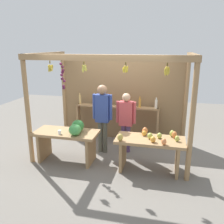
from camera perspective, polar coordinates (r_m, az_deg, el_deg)
The scene contains 7 objects.
ground_plane at distance 6.07m, azimuth 0.41°, elevation -9.40°, with size 12.00×12.00×0.00m, color slate.
market_stall at distance 6.06m, azimuth 1.36°, elevation 4.38°, with size 3.51×1.99×2.40m.
fruit_counter_left at distance 5.46m, azimuth -10.16°, elevation -5.72°, with size 1.42×0.64×0.97m.
fruit_counter_right at distance 5.08m, azimuth 9.09°, elevation -7.93°, with size 1.42×0.65×0.86m.
bottle_shelf_unit at distance 6.45m, azimuth 1.07°, elevation -0.26°, with size 2.25×0.22×1.36m.
vendor_man at distance 5.71m, azimuth -2.29°, elevation -0.14°, with size 0.48×0.23×1.68m.
vendor_woman at distance 5.78m, azimuth 3.34°, elevation -1.41°, with size 0.48×0.20×1.48m.
Camera 1 is at (1.23, -5.36, 2.56)m, focal length 38.40 mm.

